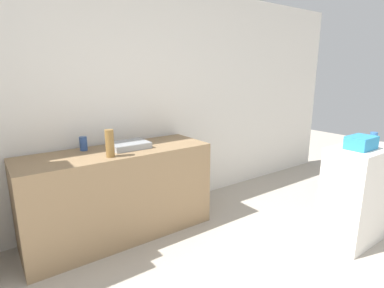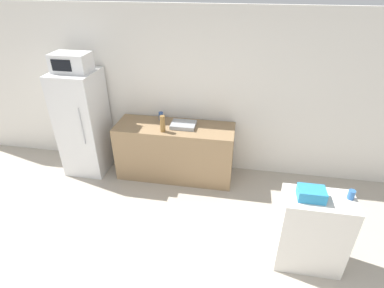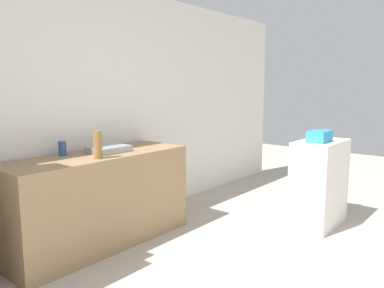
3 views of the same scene
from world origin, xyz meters
The scene contains 10 objects.
wall_back centered at (0.00, 3.09, 1.30)m, with size 8.00×0.06×2.60m, color white.
refrigerator centered at (-1.31, 2.68, 0.85)m, with size 0.65×0.70×1.69m.
microwave centered at (-1.31, 2.68, 1.83)m, with size 0.54×0.36×0.27m.
counter centered at (0.19, 2.72, 0.45)m, with size 1.85×0.63×0.90m, color #937551.
sink_basin centered at (0.32, 2.73, 0.93)m, with size 0.37×0.29×0.06m, color #9EA3A8.
bottle_tall centered at (0.05, 2.53, 1.02)m, with size 0.08×0.08×0.25m, color olive.
bottle_short centered at (-0.08, 2.90, 0.97)m, with size 0.07×0.07×0.14m, color #2D4C8C.
shelf_cabinet centered at (2.06, 1.27, 0.48)m, with size 0.73×0.41×0.95m, color white.
basket centered at (1.95, 1.25, 1.01)m, with size 0.27×0.19×0.12m, color #2D8EC6.
jar centered at (2.35, 1.32, 1.00)m, with size 0.07×0.07×0.10m, color #336BB2.
Camera 2 is at (1.16, -1.30, 2.98)m, focal length 28.00 mm.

